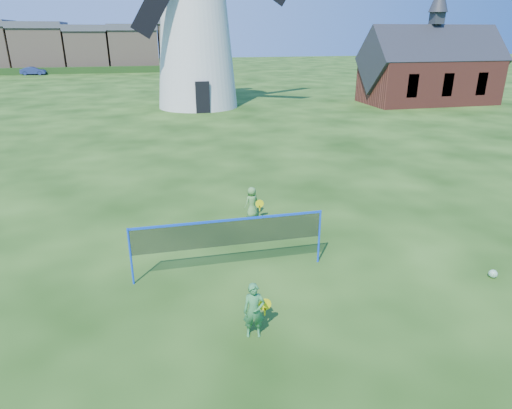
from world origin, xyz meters
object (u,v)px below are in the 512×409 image
at_px(chapel, 430,71).
at_px(badminton_net, 229,234).
at_px(play_ball, 493,274).
at_px(player_boy, 252,202).
at_px(player_girl, 254,311).
at_px(windmill, 195,19).
at_px(car_right, 33,71).

bearing_deg(chapel, badminton_net, -131.35).
bearing_deg(play_ball, player_boy, 133.77).
height_order(player_girl, play_ball, player_girl).
distance_m(badminton_net, play_ball, 6.98).
distance_m(windmill, car_right, 43.03).
relative_size(badminton_net, car_right, 1.41).
xyz_separation_m(player_boy, car_right, (-19.92, 62.04, 0.05)).
xyz_separation_m(player_girl, player_boy, (1.41, 6.30, -0.07)).
bearing_deg(player_boy, car_right, -96.00).
bearing_deg(badminton_net, windmill, 85.13).
bearing_deg(chapel, player_boy, -133.73).
height_order(badminton_net, player_girl, badminton_net).
bearing_deg(car_right, player_girl, -162.00).
relative_size(player_boy, play_ball, 4.94).
height_order(play_ball, car_right, car_right).
bearing_deg(chapel, car_right, 136.35).
distance_m(chapel, car_right, 57.33).
height_order(badminton_net, car_right, badminton_net).
relative_size(badminton_net, player_boy, 4.65).
bearing_deg(windmill, play_ball, -82.13).
bearing_deg(player_girl, windmill, 95.35).
bearing_deg(car_right, player_boy, -159.35).
bearing_deg(player_girl, badminton_net, 100.28).
distance_m(player_girl, player_boy, 6.46).
height_order(windmill, badminton_net, windmill).
relative_size(chapel, car_right, 3.34).
relative_size(windmill, badminton_net, 4.03).
distance_m(badminton_net, car_right, 68.18).
distance_m(chapel, player_girl, 36.88).
xyz_separation_m(chapel, car_right, (-41.45, 39.54, -2.25)).
xyz_separation_m(windmill, player_girl, (-2.41, -31.31, -6.44)).
distance_m(chapel, play_ball, 32.48).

